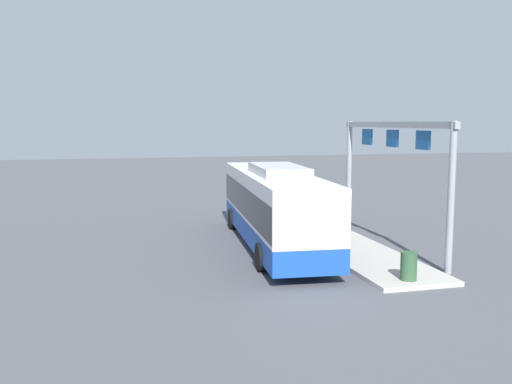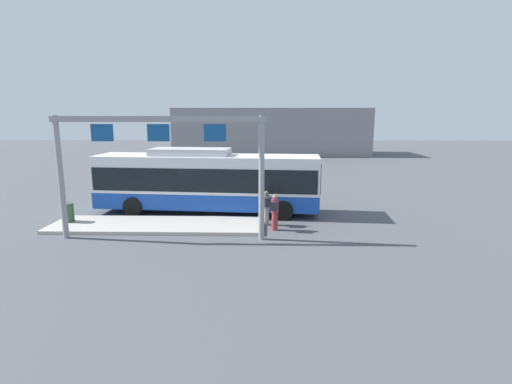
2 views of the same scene
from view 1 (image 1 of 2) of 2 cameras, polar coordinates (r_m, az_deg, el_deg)
ground_plane at (r=23.35m, az=1.80°, el=-5.59°), size 120.00×120.00×0.00m
platform_curb at (r=22.49m, az=10.24°, el=-6.00°), size 10.00×2.80×0.16m
bus_main at (r=23.01m, az=1.82°, el=-1.19°), size 12.02×3.46×3.46m
person_boarding at (r=27.51m, az=6.37°, el=-1.80°), size 0.39×0.56×1.67m
person_waiting_near at (r=26.87m, az=4.95°, el=-1.99°), size 0.40×0.57×1.67m
platform_sign_gantry at (r=23.40m, az=13.72°, el=3.47°), size 8.82×0.24×5.20m
trash_bin at (r=18.50m, az=15.34°, el=-7.32°), size 0.52×0.52×0.90m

